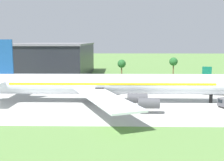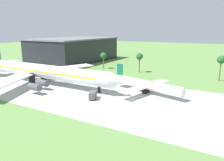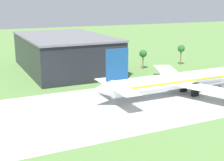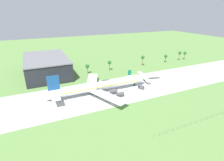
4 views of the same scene
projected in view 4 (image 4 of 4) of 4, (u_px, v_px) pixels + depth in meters
name	position (u px, v px, depth m)	size (l,w,h in m)	color
ground_plane	(151.00, 83.00, 143.01)	(600.00, 600.00, 0.00)	#5B8442
taxiway_strip	(151.00, 83.00, 143.00)	(320.00, 44.00, 0.02)	#B2B2AD
jet_airliner	(99.00, 86.00, 124.04)	(78.66, 59.45, 17.91)	silver
regional_aircraft	(144.00, 76.00, 149.07)	(28.50, 25.89, 9.27)	white
baggage_tug	(141.00, 87.00, 132.06)	(3.67, 4.97, 2.57)	black
perimeter_fence	(212.00, 116.00, 96.11)	(80.10, 0.10, 2.10)	slate
no_stopping_sign	(224.00, 113.00, 99.69)	(0.44, 0.08, 1.68)	gray
terminal_building	(47.00, 66.00, 160.58)	(36.72, 61.20, 16.23)	black
palm_tree_row	(148.00, 58.00, 186.99)	(124.32, 3.60, 11.35)	brown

